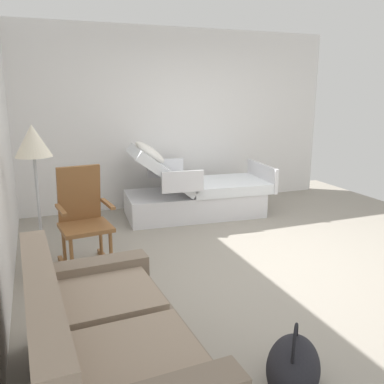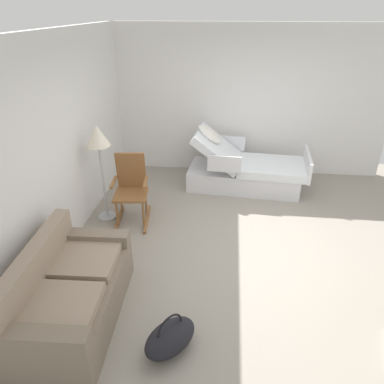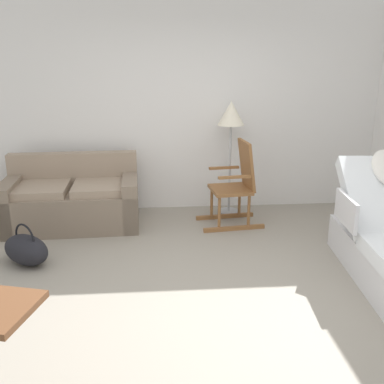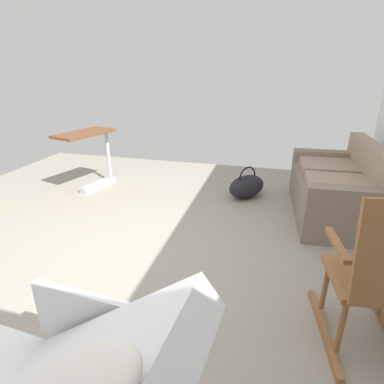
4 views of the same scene
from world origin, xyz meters
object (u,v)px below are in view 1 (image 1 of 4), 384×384
Objects in this scene: hospital_bed at (195,194)px; rocking_chair at (84,220)px; duffel_bag at (293,366)px; couch at (107,357)px; floor_lamp at (34,151)px.

rocking_chair is at bearing 126.77° from hospital_bed.
duffel_bag is at bearing -157.46° from rocking_chair.
hospital_bed is 3.35× the size of duffel_bag.
couch is 1.10× the size of floor_lamp.
hospital_bed reaches higher than rocking_chair.
duffel_bag is at bearing -104.74° from couch.
couch is (-3.30, 1.83, -0.01)m from hospital_bed.
couch is 2.22m from floor_lamp.
floor_lamp is at bearing 30.91° from duffel_bag.
couch is 2.03m from rocking_chair.
hospital_bed is at bearing -29.09° from couch.
hospital_bed is 2.66m from floor_lamp.
hospital_bed is 1.44× the size of floor_lamp.
rocking_chair is (-1.28, 1.72, 0.19)m from hospital_bed.
floor_lamp reaches higher than rocking_chair.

